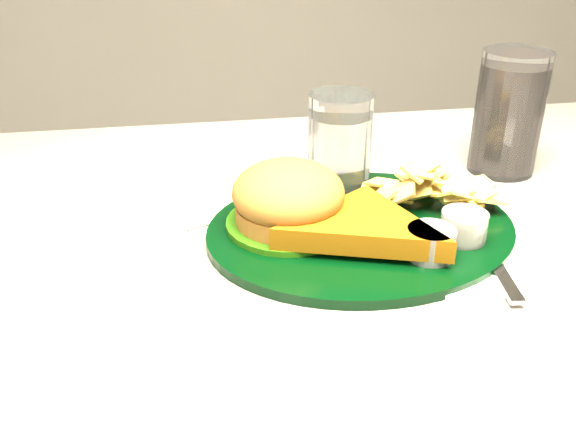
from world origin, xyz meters
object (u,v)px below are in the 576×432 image
Objects in this scene: dinner_plate at (363,203)px; fork_napkin at (488,254)px; cola_glass at (509,113)px; water_glass at (340,144)px.

dinner_plate reaches higher than fork_napkin.
fork_napkin is (-0.12, -0.21, -0.07)m from cola_glass.
fork_napkin is at bearing -59.88° from water_glass.
dinner_plate is 1.75× the size of fork_napkin.
fork_napkin is at bearing -40.59° from dinner_plate.
water_glass reaches higher than dinner_plate.
fork_napkin is at bearing -118.58° from cola_glass.
dinner_plate is 2.77× the size of water_glass.
dinner_plate is 0.14m from fork_napkin.
water_glass is at bearing 127.66° from fork_napkin.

